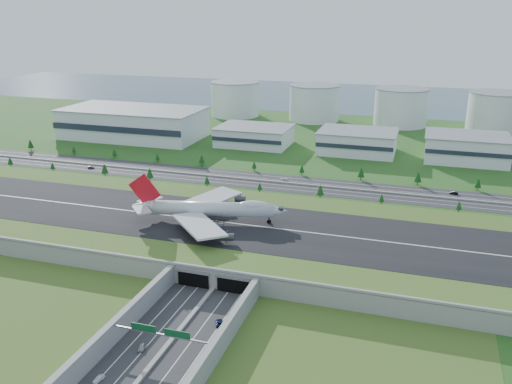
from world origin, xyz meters
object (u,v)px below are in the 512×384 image
(car_1, at_px, (99,379))
(car_4, at_px, (91,167))
(car_0, at_px, (142,347))
(boeing_747, at_px, (209,209))
(car_5, at_px, (454,193))
(fuel_tank_a, at_px, (235,99))
(car_7, at_px, (284,179))
(car_2, at_px, (219,323))

(car_1, distance_m, car_4, 242.05)
(car_0, xyz_separation_m, car_1, (-4.41, -18.47, -0.18))
(boeing_747, distance_m, car_1, 113.89)
(car_0, relative_size, car_5, 0.99)
(car_1, bearing_deg, boeing_747, 104.93)
(car_5, bearing_deg, car_0, -23.33)
(car_4, bearing_deg, car_1, -154.78)
(car_4, bearing_deg, car_5, -94.90)
(fuel_tank_a, relative_size, boeing_747, 0.65)
(car_5, bearing_deg, boeing_747, -44.12)
(car_4, bearing_deg, boeing_747, -133.71)
(car_5, relative_size, car_7, 1.04)
(fuel_tank_a, xyz_separation_m, boeing_747, (98.37, -310.82, -2.73))
(fuel_tank_a, height_order, car_1, fuel_tank_a)
(car_0, distance_m, car_5, 224.12)
(car_0, xyz_separation_m, car_2, (19.01, 21.39, -0.11))
(car_1, bearing_deg, car_4, 134.21)
(fuel_tank_a, xyz_separation_m, car_1, (108.39, -423.40, -16.70))
(fuel_tank_a, distance_m, car_1, 437.37)
(fuel_tank_a, height_order, car_0, fuel_tank_a)
(car_0, height_order, car_4, car_0)
(fuel_tank_a, relative_size, car_5, 9.84)
(fuel_tank_a, distance_m, car_5, 297.98)
(fuel_tank_a, distance_m, car_2, 405.90)
(boeing_747, xyz_separation_m, car_4, (-126.61, 87.22, -13.81))
(car_1, bearing_deg, car_2, 69.40)
(car_1, height_order, car_2, car_2)
(car_7, bearing_deg, car_0, 18.40)
(car_4, bearing_deg, car_0, -151.27)
(boeing_747, xyz_separation_m, car_2, (33.44, -72.72, -13.89))
(fuel_tank_a, height_order, car_7, fuel_tank_a)
(boeing_747, bearing_deg, car_1, -97.91)
(boeing_747, height_order, car_0, boeing_747)
(car_1, relative_size, car_2, 0.76)
(boeing_747, distance_m, car_0, 96.20)
(car_5, height_order, car_7, car_5)
(car_7, bearing_deg, car_5, 108.94)
(fuel_tank_a, xyz_separation_m, car_0, (112.80, -404.93, -16.52))
(fuel_tank_a, bearing_deg, car_5, -43.69)
(car_1, bearing_deg, fuel_tank_a, 114.20)
(boeing_747, bearing_deg, car_5, 29.05)
(car_7, bearing_deg, car_2, 24.71)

